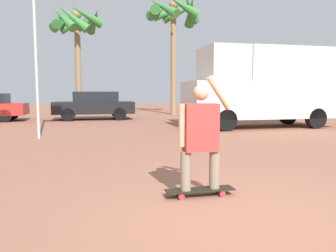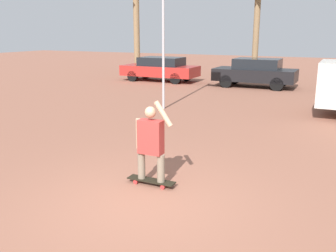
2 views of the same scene
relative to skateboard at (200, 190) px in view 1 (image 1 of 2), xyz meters
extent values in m
plane|color=#935B47|center=(0.28, -0.77, -0.08)|extent=(80.00, 80.00, 0.00)
cube|color=black|center=(0.00, 0.00, 0.01)|extent=(0.93, 0.23, 0.02)
cylinder|color=red|center=(-0.28, -0.09, -0.04)|extent=(0.08, 0.03, 0.08)
cylinder|color=red|center=(-0.28, 0.09, -0.04)|extent=(0.08, 0.03, 0.08)
cylinder|color=red|center=(0.28, -0.09, -0.04)|extent=(0.08, 0.03, 0.08)
cylinder|color=red|center=(0.28, 0.09, -0.04)|extent=(0.08, 0.03, 0.08)
cylinder|color=gray|center=(-0.20, 0.00, 0.28)|extent=(0.14, 0.14, 0.52)
cylinder|color=gray|center=(0.20, 0.00, 0.28)|extent=(0.14, 0.14, 0.52)
cube|color=#B23833|center=(0.00, 0.00, 0.85)|extent=(0.45, 0.22, 0.63)
sphere|color=tan|center=(0.00, 0.00, 1.30)|extent=(0.21, 0.21, 0.21)
cylinder|color=tan|center=(-0.25, 0.00, 0.88)|extent=(0.09, 0.09, 0.56)
cylinder|color=tan|center=(0.25, 0.00, 1.30)|extent=(0.36, 0.09, 0.46)
cylinder|color=black|center=(3.42, 7.00, 0.32)|extent=(0.80, 0.28, 0.80)
cylinder|color=black|center=(3.42, 8.87, 0.32)|extent=(0.80, 0.28, 0.80)
cylinder|color=black|center=(7.22, 7.00, 0.32)|extent=(0.80, 0.28, 0.80)
cylinder|color=black|center=(7.22, 8.87, 0.32)|extent=(0.80, 0.28, 0.80)
cube|color=silver|center=(3.33, 7.93, 1.03)|extent=(2.14, 2.15, 1.43)
cube|color=black|center=(2.90, 7.93, 1.32)|extent=(0.04, 1.83, 0.71)
cube|color=silver|center=(6.39, 7.93, 1.70)|extent=(3.98, 2.15, 2.75)
cube|color=silver|center=(3.65, 7.93, 2.41)|extent=(1.50, 1.98, 1.33)
cylinder|color=black|center=(-2.44, 12.75, 0.24)|extent=(0.65, 0.22, 0.65)
cylinder|color=black|center=(-2.44, 14.35, 0.24)|extent=(0.65, 0.22, 0.65)
cylinder|color=black|center=(0.10, 12.75, 0.24)|extent=(0.65, 0.22, 0.65)
cylinder|color=black|center=(0.10, 14.35, 0.24)|extent=(0.65, 0.22, 0.65)
cube|color=black|center=(-1.17, 13.55, 0.55)|extent=(4.10, 1.82, 0.61)
cube|color=black|center=(-1.07, 13.55, 1.12)|extent=(2.25, 1.61, 0.52)
cylinder|color=black|center=(-5.32, 12.85, 0.23)|extent=(0.61, 0.22, 0.61)
cylinder|color=black|center=(-5.32, 14.42, 0.23)|extent=(0.61, 0.22, 0.61)
cylinder|color=#8E704C|center=(3.92, 16.57, 3.38)|extent=(0.35, 0.35, 6.92)
sphere|color=#8E704C|center=(3.92, 16.57, 6.84)|extent=(0.57, 0.57, 0.57)
cone|color=#387F38|center=(5.02, 16.38, 6.45)|extent=(0.99, 2.24, 1.81)
cone|color=#387F38|center=(4.53, 17.50, 6.63)|extent=(2.27, 1.78, 1.31)
cone|color=#387F38|center=(3.95, 17.68, 6.64)|extent=(2.33, 0.69, 1.25)
cone|color=#387F38|center=(3.06, 17.27, 6.55)|extent=(1.91, 2.16, 1.53)
cone|color=#387F38|center=(2.84, 16.84, 6.65)|extent=(1.16, 2.39, 1.25)
cone|color=#387F38|center=(3.09, 15.83, 6.51)|extent=(1.95, 2.09, 1.65)
cone|color=#387F38|center=(4.18, 15.49, 6.58)|extent=(2.37, 1.14, 1.44)
cone|color=#387F38|center=(4.84, 15.94, 6.52)|extent=(1.79, 2.20, 1.62)
cylinder|color=#8E704C|center=(-2.01, 17.08, 2.98)|extent=(0.35, 0.35, 6.13)
sphere|color=#8E704C|center=(-2.01, 17.08, 6.05)|extent=(0.57, 0.57, 0.57)
cone|color=#387F38|center=(-0.99, 17.31, 5.77)|extent=(1.05, 2.22, 1.45)
cone|color=#387F38|center=(-1.37, 17.91, 5.80)|extent=(2.07, 1.79, 1.36)
cone|color=#387F38|center=(-2.13, 18.12, 5.75)|extent=(2.17, 0.84, 1.52)
cone|color=#387F38|center=(-2.84, 17.72, 5.72)|extent=(1.74, 2.02, 1.59)
cone|color=#387F38|center=(-3.05, 17.14, 5.75)|extent=(0.72, 2.16, 1.51)
cone|color=#387F38|center=(-2.74, 16.33, 5.66)|extent=(1.84, 1.83, 1.76)
cone|color=#387F38|center=(-2.20, 16.05, 5.65)|extent=(2.07, 0.95, 1.77)
cone|color=#387F38|center=(-1.45, 16.19, 5.84)|extent=(2.15, 1.66, 1.24)
cylinder|color=#B7B7BC|center=(-2.92, 6.48, 3.03)|extent=(0.09, 0.09, 6.22)
camera|label=1|loc=(-1.42, -4.05, 1.30)|focal=35.00mm
camera|label=2|loc=(3.08, -5.74, 2.69)|focal=40.00mm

